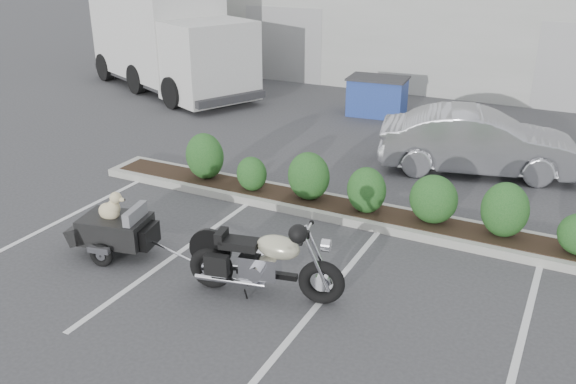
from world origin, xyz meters
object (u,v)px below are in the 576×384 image
at_px(pet_trailer, 115,228).
at_px(dumpster, 377,96).
at_px(delivery_truck, 168,40).
at_px(sedan, 478,142).
at_px(motorcycle, 264,263).

height_order(pet_trailer, dumpster, dumpster).
bearing_deg(delivery_truck, dumpster, 25.32).
relative_size(pet_trailer, sedan, 0.45).
relative_size(sedan, dumpster, 2.38).
height_order(motorcycle, delivery_truck, delivery_truck).
bearing_deg(sedan, pet_trailer, 131.38).
relative_size(motorcycle, pet_trailer, 1.23).
xyz_separation_m(sedan, dumpster, (-3.54, 3.54, -0.14)).
bearing_deg(dumpster, motorcycle, -85.12).
xyz_separation_m(motorcycle, sedan, (1.72, 6.59, 0.16)).
relative_size(motorcycle, sedan, 0.55).
bearing_deg(pet_trailer, dumpster, 72.55).
bearing_deg(pet_trailer, sedan, 43.54).
bearing_deg(motorcycle, delivery_truck, 120.50).
xyz_separation_m(motorcycle, pet_trailer, (-2.79, 0.02, -0.07)).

